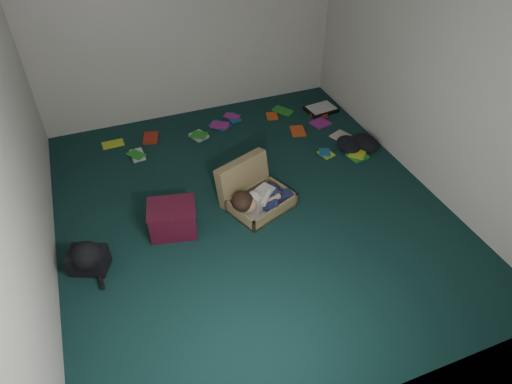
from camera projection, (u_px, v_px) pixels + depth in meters
floor at (251, 208)px, 4.93m from camera, size 4.50×4.50×0.00m
wall_back at (187, 19)px, 5.70m from camera, size 4.50×0.00×4.50m
wall_front at (395, 289)px, 2.49m from camera, size 4.50×0.00×4.50m
wall_left at (9, 147)px, 3.54m from camera, size 0.00×4.50×4.50m
wall_right at (433, 66)px, 4.65m from camera, size 0.00×4.50×4.50m
suitcase at (253, 192)px, 4.92m from camera, size 0.83×0.82×0.47m
person at (261, 198)px, 4.78m from camera, size 0.72×0.37×0.29m
maroon_bin at (173, 219)px, 4.57m from camera, size 0.54×0.46×0.32m
backpack at (88, 259)px, 4.21m from camera, size 0.52×0.48×0.25m
clothing_pile at (362, 146)px, 5.73m from camera, size 0.52×0.47×0.14m
paper_tray at (321, 109)px, 6.52m from camera, size 0.45×0.36×0.06m
book_scatter at (256, 132)px, 6.08m from camera, size 3.08×1.70×0.02m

